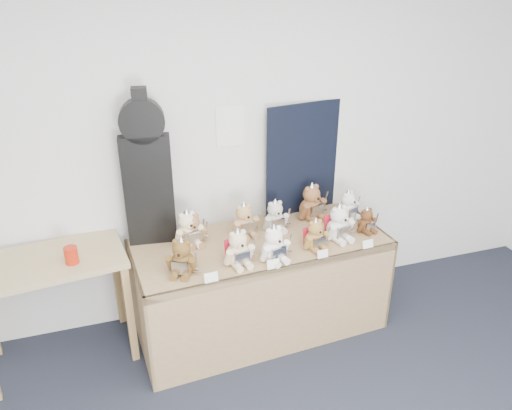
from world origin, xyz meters
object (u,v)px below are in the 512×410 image
object	(u,v)px
guitar_case	(147,171)
teddy_front_right	(315,236)
teddy_back_centre_left	(244,221)
teddy_back_end	(348,206)
side_table	(50,276)
teddy_front_end	(367,221)
teddy_back_left	(188,229)
teddy_back_right	(312,203)
teddy_front_far_right	(339,224)
display_table	(264,266)
teddy_front_centre	(274,245)
teddy_front_far_left	(182,258)
red_cup	(71,255)
teddy_back_centre_right	(275,217)
teddy_back_far_left	(192,231)
teddy_front_left	(238,249)

from	to	relation	value
guitar_case	teddy_front_right	distance (m)	1.24
teddy_back_centre_left	teddy_back_end	bearing A→B (deg)	-12.36
teddy_front_right	guitar_case	bearing A→B (deg)	145.70
side_table	teddy_front_end	bearing A→B (deg)	-12.25
side_table	teddy_back_left	xyz separation A→B (m)	(0.95, 0.01, 0.19)
side_table	teddy_back_right	bearing A→B (deg)	-3.41
side_table	teddy_back_centre_left	distance (m)	1.38
teddy_back_end	side_table	bearing A→B (deg)	152.02
guitar_case	teddy_back_centre_left	distance (m)	0.79
side_table	teddy_front_far_right	distance (m)	2.02
display_table	guitar_case	xyz separation A→B (m)	(-0.74, 0.32, 0.71)
teddy_front_far_right	teddy_front_end	bearing A→B (deg)	-4.72
guitar_case	teddy_front_centre	xyz separation A→B (m)	(0.74, -0.52, -0.43)
display_table	teddy_front_far_left	size ratio (longest dim) A/B	6.68
teddy_front_far_left	guitar_case	bearing A→B (deg)	130.63
display_table	red_cup	size ratio (longest dim) A/B	16.29
teddy_back_centre_right	red_cup	bearing A→B (deg)	179.50
teddy_front_centre	teddy_front_end	size ratio (longest dim) A/B	1.33
guitar_case	teddy_back_centre_left	bearing A→B (deg)	-3.54
display_table	teddy_back_far_left	distance (m)	0.58
red_cup	teddy_front_centre	bearing A→B (deg)	-12.36
teddy_back_end	teddy_front_right	bearing A→B (deg)	-169.98
side_table	teddy_front_far_left	world-z (taller)	teddy_front_far_left
teddy_back_centre_right	teddy_front_left	bearing A→B (deg)	-141.53
teddy_back_far_left	teddy_back_centre_left	bearing A→B (deg)	-5.40
teddy_front_centre	teddy_back_left	size ratio (longest dim) A/B	0.99
display_table	teddy_front_far_left	xyz separation A→B (m)	(-0.61, -0.16, 0.28)
teddy_front_right	teddy_front_far_right	world-z (taller)	teddy_front_far_right
teddy_back_centre_left	teddy_back_far_left	size ratio (longest dim) A/B	1.07
teddy_front_far_right	teddy_front_end	size ratio (longest dim) A/B	1.40
teddy_front_left	teddy_front_end	xyz separation A→B (m)	(1.03, 0.14, -0.03)
red_cup	teddy_back_centre_right	bearing A→B (deg)	4.75
display_table	teddy_back_left	bearing A→B (deg)	154.96
display_table	teddy_back_far_left	size ratio (longest dim) A/B	7.11
teddy_front_centre	teddy_back_centre_left	world-z (taller)	teddy_front_centre
teddy_front_right	teddy_back_far_left	bearing A→B (deg)	146.94
teddy_front_far_right	teddy_back_far_left	distance (m)	1.05
display_table	teddy_front_centre	size ratio (longest dim) A/B	6.57
side_table	teddy_back_centre_left	size ratio (longest dim) A/B	3.68
teddy_back_centre_right	teddy_back_far_left	bearing A→B (deg)	176.51
teddy_front_far_left	teddy_back_right	size ratio (longest dim) A/B	0.88
red_cup	teddy_back_end	size ratio (longest dim) A/B	0.44
side_table	teddy_back_centre_right	xyz separation A→B (m)	(1.61, 0.03, 0.18)
guitar_case	teddy_front_centre	size ratio (longest dim) A/B	3.87
guitar_case	teddy_back_far_left	size ratio (longest dim) A/B	4.19
teddy_front_right	red_cup	bearing A→B (deg)	161.00
red_cup	teddy_back_far_left	xyz separation A→B (m)	(0.81, 0.10, -0.01)
teddy_back_centre_right	teddy_front_centre	bearing A→B (deg)	-116.03
guitar_case	teddy_back_end	size ratio (longest dim) A/B	4.25
teddy_front_far_left	red_cup	bearing A→B (deg)	-174.42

